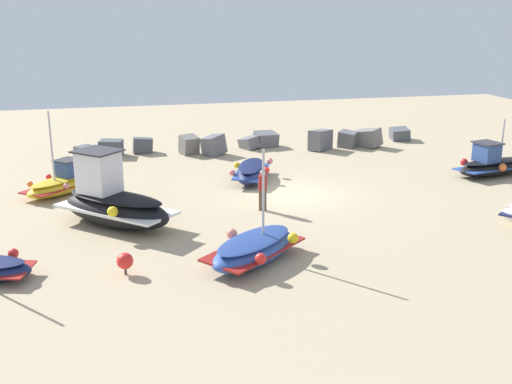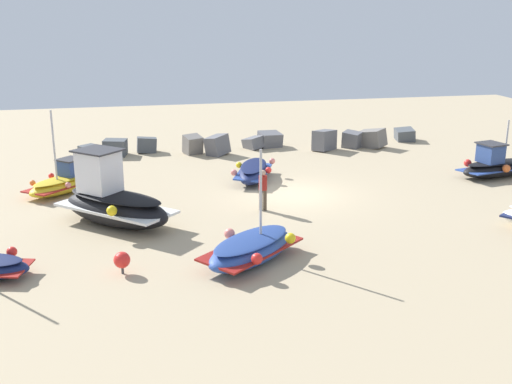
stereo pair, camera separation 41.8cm
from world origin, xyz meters
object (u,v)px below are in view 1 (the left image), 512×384
Objects in this scene: fishing_boat_0 at (493,165)px; fishing_boat_2 at (113,203)px; fishing_boat_3 at (251,171)px; mooring_buoy_0 at (125,261)px; fishing_boat_5 at (254,249)px; fishing_boat_6 at (63,183)px; person_walking at (263,187)px.

fishing_boat_0 is 0.91× the size of fishing_boat_2.
mooring_buoy_0 is at bearing 168.88° from fishing_boat_3.
fishing_boat_5 is at bearing 1.07° from mooring_buoy_0.
mooring_buoy_0 is (-16.99, -7.56, -0.08)m from fishing_boat_0.
person_walking is at bearing -75.10° from fishing_boat_6.
fishing_boat_2 is 7.79m from fishing_boat_3.
fishing_boat_0 is 11.92m from person_walking.
fishing_boat_5 reaches higher than fishing_boat_2.
fishing_boat_2 is 1.24× the size of fishing_boat_3.
fishing_boat_0 is 19.32m from fishing_boat_6.
mooring_buoy_0 is (-3.89, -0.07, -0.01)m from fishing_boat_5.
fishing_boat_0 is 15.09m from fishing_boat_5.
person_walking is at bearing -165.89° from fishing_boat_3.
person_walking is 7.31m from mooring_buoy_0.
fishing_boat_2 reaches higher than fishing_boat_3.
fishing_boat_2 is 6.72× the size of mooring_buoy_0.
fishing_boat_6 is at bearing -105.11° from person_walking.
fishing_boat_5 is at bearing -3.11° from person_walking.
fishing_boat_6 is at bearing -96.55° from fishing_boat_5.
fishing_boat_3 is 11.00m from mooring_buoy_0.
fishing_boat_3 is (-11.08, 1.73, -0.10)m from fishing_boat_0.
fishing_boat_0 is 6.08× the size of mooring_buoy_0.
fishing_boat_0 is at bearing -126.53° from fishing_boat_2.
fishing_boat_6 is 2.23× the size of person_walking.
person_walking is (7.62, -4.17, 0.48)m from fishing_boat_6.
person_walking is (5.59, 0.44, 0.07)m from fishing_boat_2.
fishing_boat_5 is 5.54× the size of mooring_buoy_0.
fishing_boat_0 is 17.49m from fishing_boat_2.
fishing_boat_5 reaches higher than fishing_boat_0.
fishing_boat_2 is (-17.22, -3.05, 0.34)m from fishing_boat_0.
fishing_boat_5 is at bearing -102.20° from fishing_boat_6.
fishing_boat_0 is 1.13× the size of fishing_boat_3.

